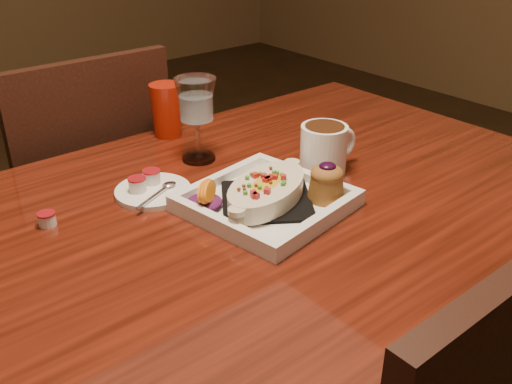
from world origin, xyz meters
TOP-DOWN VIEW (x-y plane):
  - table at (0.00, 0.00)m, footprint 1.50×0.90m
  - chair_far at (-0.00, 0.63)m, footprint 0.42×0.42m
  - plate at (0.09, -0.02)m, footprint 0.29×0.29m
  - coffee_mug at (0.28, 0.03)m, footprint 0.13×0.09m
  - goblet at (0.11, 0.24)m, footprint 0.09×0.09m
  - saucer at (-0.05, 0.17)m, footprint 0.14×0.14m
  - creamer_loose at (-0.24, 0.18)m, footprint 0.03×0.03m
  - red_tumbler at (0.13, 0.40)m, footprint 0.07×0.07m

SIDE VIEW (x-z plane):
  - chair_far at x=0.00m, z-range 0.04..0.97m
  - table at x=0.00m, z-range 0.28..1.03m
  - saucer at x=-0.05m, z-range 0.71..0.81m
  - creamer_loose at x=-0.24m, z-range 0.75..0.77m
  - plate at x=0.09m, z-range 0.73..0.82m
  - coffee_mug at x=0.28m, z-range 0.75..0.85m
  - red_tumbler at x=0.13m, z-range 0.75..0.87m
  - goblet at x=0.11m, z-range 0.78..0.96m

